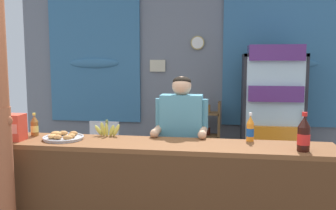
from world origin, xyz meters
The scene contains 13 objects.
back_wall_curtained centered at (0.01, 3.06, 1.45)m, with size 5.37×0.22×2.79m.
stall_counter centered at (-0.11, 0.36, 0.61)m, with size 3.19×0.52×1.00m.
timber_post centered at (-1.22, 0.05, 1.28)m, with size 0.19×0.17×2.68m.
drink_fridge centered at (1.17, 2.46, 1.05)m, with size 0.80×0.68×1.90m.
bottle_shelf_rack centered at (0.24, 2.69, 0.58)m, with size 0.48×0.28×1.11m.
plastic_lawn_chair centered at (-1.12, 2.15, 0.49)m, with size 0.44×0.44×0.86m.
shopkeeper centered at (0.13, 0.95, 0.98)m, with size 0.52×0.42×1.55m.
soda_bottle_cola centered at (1.16, 0.36, 1.13)m, with size 0.10×0.10×0.31m.
soda_bottle_orange_soda centered at (0.77, 0.67, 1.11)m, with size 0.07×0.07×0.26m.
soda_bottle_iced_tea centered at (-1.23, 0.59, 1.09)m, with size 0.07×0.07×0.22m.
snack_box_crackers centered at (-1.33, 0.38, 1.12)m, with size 0.22×0.16×0.24m.
pastry_tray centered at (-0.90, 0.48, 1.02)m, with size 0.36×0.36×0.06m.
banana_bunch centered at (-0.55, 0.68, 1.06)m, with size 0.27×0.06×0.16m.
Camera 1 is at (0.55, -2.61, 1.71)m, focal length 39.52 mm.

